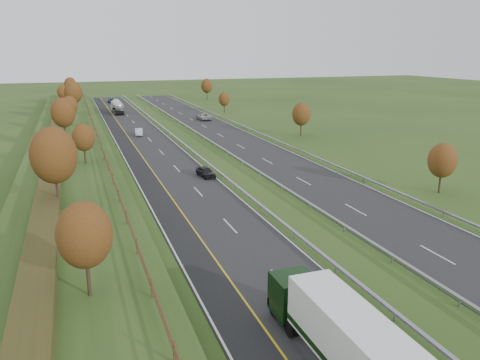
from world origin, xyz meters
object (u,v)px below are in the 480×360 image
object	(u,v)px
car_dark_near	(206,172)
car_silver_mid	(139,132)
road_tanker	(117,106)
car_oncoming	(204,116)
car_small_far	(111,101)
box_lorry	(361,355)

from	to	relation	value
car_dark_near	car_silver_mid	size ratio (longest dim) A/B	0.96
road_tanker	car_oncoming	xyz separation A→B (m)	(18.46, -20.50, -1.01)
road_tanker	car_small_far	distance (m)	26.45
box_lorry	road_tanker	distance (m)	114.30
road_tanker	car_silver_mid	world-z (taller)	road_tanker
road_tanker	car_small_far	xyz separation A→B (m)	(0.60, 26.42, -1.16)
road_tanker	car_silver_mid	distance (m)	37.17
car_dark_near	car_small_far	xyz separation A→B (m)	(-3.92, 98.48, -0.01)
car_silver_mid	box_lorry	bearing A→B (deg)	-83.58
car_small_far	car_oncoming	size ratio (longest dim) A/B	0.78
car_dark_near	car_oncoming	xyz separation A→B (m)	(13.94, 51.56, 0.14)
car_small_far	car_oncoming	world-z (taller)	car_oncoming
road_tanker	car_oncoming	size ratio (longest dim) A/B	1.92
car_dark_near	car_small_far	distance (m)	98.56
box_lorry	car_oncoming	size ratio (longest dim) A/B	2.78
car_small_far	car_oncoming	distance (m)	50.20
road_tanker	car_oncoming	distance (m)	27.61
car_dark_near	car_small_far	world-z (taller)	car_dark_near
car_dark_near	box_lorry	bearing A→B (deg)	-103.36
box_lorry	car_small_far	distance (m)	140.72
car_oncoming	car_silver_mid	bearing A→B (deg)	43.11
car_dark_near	car_silver_mid	distance (m)	35.14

